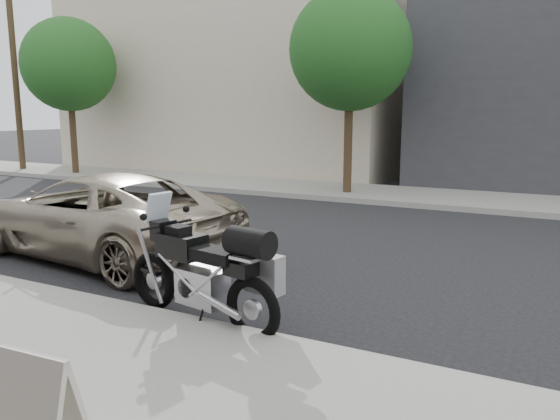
{
  "coord_description": "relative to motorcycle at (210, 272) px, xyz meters",
  "views": [
    {
      "loc": [
        -3.51,
        8.82,
        2.45
      ],
      "look_at": [
        0.45,
        1.21,
        0.9
      ],
      "focal_mm": 35.0,
      "sensor_mm": 36.0,
      "label": 1
    }
  ],
  "objects": [
    {
      "name": "ground",
      "position": [
        0.03,
        -3.87,
        -0.65
      ],
      "size": [
        120.0,
        120.0,
        0.0
      ],
      "primitive_type": "plane",
      "color": "black",
      "rests_on": "ground"
    },
    {
      "name": "far_sidewalk",
      "position": [
        0.03,
        -10.37,
        -0.57
      ],
      "size": [
        44.0,
        3.0,
        0.15
      ],
      "primitive_type": "cube",
      "color": "gray",
      "rests_on": "ground"
    },
    {
      "name": "far_building_cream",
      "position": [
        9.03,
        -17.36,
        3.35
      ],
      "size": [
        14.0,
        11.0,
        8.0
      ],
      "color": "beige",
      "rests_on": "ground"
    },
    {
      "name": "street_tree_mid",
      "position": [
        2.03,
        -9.87,
        3.49
      ],
      "size": [
        3.4,
        3.4,
        5.7
      ],
      "color": "#3C2C1B",
      "rests_on": "far_sidewalk"
    },
    {
      "name": "street_tree_right",
      "position": [
        13.03,
        -9.87,
        3.49
      ],
      "size": [
        3.4,
        3.4,
        5.7
      ],
      "color": "#3C2C1B",
      "rests_on": "far_sidewalk"
    },
    {
      "name": "utility_pole",
      "position": [
        16.03,
        -9.87,
        2.85
      ],
      "size": [
        0.24,
        0.24,
        6.7
      ],
      "primitive_type": "cylinder",
      "color": "#3C2C1B",
      "rests_on": "far_sidewalk"
    },
    {
      "name": "motorcycle",
      "position": [
        0.0,
        0.0,
        0.0
      ],
      "size": [
        2.36,
        0.84,
        1.5
      ],
      "rotation": [
        0.0,
        0.0,
        -0.19
      ],
      "color": "black",
      "rests_on": "ground"
    },
    {
      "name": "minivan",
      "position": [
        3.53,
        -1.77,
        0.06
      ],
      "size": [
        5.34,
        2.89,
        1.42
      ],
      "primitive_type": "imported",
      "rotation": [
        0.0,
        0.0,
        1.47
      ],
      "color": "tan",
      "rests_on": "ground"
    },
    {
      "name": "sandwich_sign",
      "position": [
        -0.75,
        2.93,
        -0.06
      ],
      "size": [
        0.58,
        0.54,
        0.89
      ],
      "rotation": [
        0.0,
        0.0,
        0.05
      ],
      "color": "beige",
      "rests_on": "near_sidewalk"
    }
  ]
}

